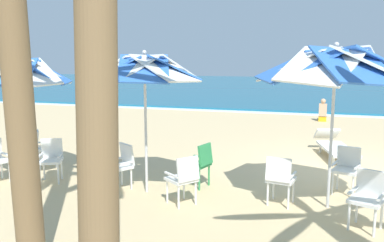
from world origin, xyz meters
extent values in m
plane|color=#D3B784|center=(0.00, 0.00, 0.00)|extent=(80.00, 80.00, 0.00)
cube|color=#19607F|center=(0.00, 27.25, 0.05)|extent=(80.00, 36.00, 0.10)
cube|color=white|center=(0.00, 8.95, 0.01)|extent=(80.00, 0.70, 0.01)
cylinder|color=silver|center=(-0.39, -2.72, 1.11)|extent=(0.05, 0.05, 2.21)
cube|color=blue|center=(0.17, -2.49, 2.39)|extent=(1.44, 1.33, 0.60)
cube|color=white|center=(-0.16, -2.16, 2.39)|extent=(1.34, 1.39, 0.60)
cube|color=blue|center=(-0.63, -2.16, 2.39)|extent=(1.33, 1.44, 0.60)
cube|color=white|center=(-0.96, -2.49, 2.39)|extent=(1.39, 1.34, 0.60)
cube|color=blue|center=(-0.96, -2.96, 2.39)|extent=(1.44, 1.33, 0.60)
cube|color=white|center=(-0.63, -3.29, 2.39)|extent=(1.34, 1.39, 0.60)
cube|color=blue|center=(-0.16, -3.29, 2.39)|extent=(1.33, 1.44, 0.60)
cube|color=white|center=(0.17, -2.96, 2.39)|extent=(1.39, 1.34, 0.60)
sphere|color=silver|center=(-0.39, -2.72, 2.70)|extent=(0.08, 0.08, 0.08)
cube|color=white|center=(-1.17, -2.80, 0.44)|extent=(0.51, 0.51, 0.05)
cube|color=white|center=(-1.20, -3.00, 0.67)|extent=(0.43, 0.17, 0.40)
cube|color=white|center=(-1.36, -2.76, 0.55)|extent=(0.11, 0.40, 0.03)
cube|color=white|center=(-0.97, -2.83, 0.55)|extent=(0.11, 0.40, 0.03)
cylinder|color=white|center=(-1.31, -2.60, 0.21)|extent=(0.04, 0.04, 0.41)
cylinder|color=white|center=(-0.96, -2.66, 0.21)|extent=(0.04, 0.04, 0.41)
cylinder|color=white|center=(-1.37, -2.94, 0.21)|extent=(0.04, 0.04, 0.41)
cylinder|color=white|center=(-1.02, -3.00, 0.21)|extent=(0.04, 0.04, 0.41)
cube|color=white|center=(-0.08, -1.90, 0.44)|extent=(0.55, 0.55, 0.05)
cube|color=white|center=(-0.02, -1.71, 0.67)|extent=(0.43, 0.21, 0.40)
cube|color=white|center=(0.11, -1.96, 0.55)|extent=(0.16, 0.39, 0.03)
cube|color=white|center=(-0.27, -1.85, 0.55)|extent=(0.16, 0.39, 0.03)
cylinder|color=white|center=(0.04, -2.12, 0.21)|extent=(0.04, 0.04, 0.41)
cylinder|color=white|center=(-0.30, -2.02, 0.21)|extent=(0.04, 0.04, 0.41)
cylinder|color=white|center=(0.14, -1.79, 0.21)|extent=(0.04, 0.04, 0.41)
cylinder|color=white|center=(-0.19, -1.68, 0.21)|extent=(0.04, 0.04, 0.41)
cube|color=white|center=(0.10, -3.47, 0.44)|extent=(0.58, 0.58, 0.05)
cube|color=white|center=(0.18, -3.29, 0.67)|extent=(0.42, 0.25, 0.40)
cube|color=white|center=(0.28, -3.55, 0.55)|extent=(0.19, 0.38, 0.03)
cube|color=white|center=(-0.08, -3.40, 0.55)|extent=(0.19, 0.38, 0.03)
cylinder|color=white|center=(0.20, -3.70, 0.21)|extent=(0.04, 0.04, 0.41)
cylinder|color=white|center=(-0.13, -3.57, 0.21)|extent=(0.04, 0.04, 0.41)
cylinder|color=white|center=(0.33, -3.38, 0.21)|extent=(0.04, 0.04, 0.41)
cylinder|color=white|center=(0.01, -3.24, 0.21)|extent=(0.04, 0.04, 0.41)
cylinder|color=silver|center=(-3.61, -2.92, 1.09)|extent=(0.05, 0.05, 2.18)
cube|color=blue|center=(-3.14, -2.72, 2.32)|extent=(1.21, 1.13, 0.48)
cube|color=white|center=(-3.42, -2.44, 2.32)|extent=(1.13, 1.19, 0.48)
cube|color=blue|center=(-3.81, -2.44, 2.32)|extent=(1.13, 1.21, 0.48)
cube|color=white|center=(-4.09, -2.72, 2.32)|extent=(1.19, 1.13, 0.48)
cube|color=blue|center=(-4.09, -3.12, 2.32)|extent=(1.21, 1.13, 0.48)
cube|color=white|center=(-3.81, -3.40, 2.32)|extent=(1.13, 1.19, 0.48)
cube|color=blue|center=(-3.42, -3.40, 2.32)|extent=(1.13, 1.21, 0.48)
cube|color=white|center=(-3.14, -3.12, 2.32)|extent=(1.19, 1.13, 0.48)
sphere|color=silver|center=(-3.61, -2.92, 2.59)|extent=(0.08, 0.08, 0.08)
cube|color=white|center=(-2.80, -3.30, 0.44)|extent=(0.62, 0.62, 0.05)
cube|color=white|center=(-2.64, -3.41, 0.67)|extent=(0.33, 0.39, 0.40)
cube|color=white|center=(-2.92, -3.46, 0.55)|extent=(0.34, 0.27, 0.03)
cube|color=white|center=(-2.68, -3.13, 0.55)|extent=(0.34, 0.27, 0.03)
cylinder|color=white|center=(-3.05, -3.33, 0.21)|extent=(0.04, 0.04, 0.41)
cylinder|color=white|center=(-2.84, -3.05, 0.21)|extent=(0.04, 0.04, 0.41)
cylinder|color=white|center=(-2.76, -3.54, 0.21)|extent=(0.04, 0.04, 0.41)
cylinder|color=white|center=(-2.55, -3.26, 0.21)|extent=(0.04, 0.04, 0.41)
cube|color=white|center=(-4.20, -2.93, 0.44)|extent=(0.61, 0.61, 0.05)
cube|color=white|center=(-4.09, -2.76, 0.67)|extent=(0.40, 0.30, 0.40)
cube|color=white|center=(-4.03, -3.03, 0.55)|extent=(0.24, 0.36, 0.03)
cube|color=white|center=(-4.37, -2.82, 0.55)|extent=(0.24, 0.36, 0.03)
cylinder|color=white|center=(-4.14, -3.17, 0.21)|extent=(0.04, 0.04, 0.41)
cylinder|color=white|center=(-4.44, -2.98, 0.21)|extent=(0.04, 0.04, 0.41)
cylinder|color=white|center=(-3.95, -2.87, 0.21)|extent=(0.04, 0.04, 0.41)
cylinder|color=white|center=(-4.25, -2.68, 0.21)|extent=(0.04, 0.04, 0.41)
cube|color=#2D8C4C|center=(-2.82, -2.31, 0.44)|extent=(0.55, 0.55, 0.05)
cube|color=#2D8C4C|center=(-2.63, -2.37, 0.67)|extent=(0.21, 0.43, 0.40)
cube|color=#2D8C4C|center=(-2.88, -2.50, 0.55)|extent=(0.39, 0.15, 0.03)
cube|color=#2D8C4C|center=(-2.76, -2.12, 0.55)|extent=(0.39, 0.15, 0.03)
cylinder|color=#2D8C4C|center=(-3.04, -2.43, 0.21)|extent=(0.04, 0.04, 0.41)
cylinder|color=#2D8C4C|center=(-2.94, -2.09, 0.21)|extent=(0.04, 0.04, 0.41)
cylinder|color=#2D8C4C|center=(-2.70, -2.53, 0.21)|extent=(0.04, 0.04, 0.41)
cylinder|color=#2D8C4C|center=(-2.60, -2.19, 0.21)|extent=(0.04, 0.04, 0.41)
cylinder|color=silver|center=(-6.28, -2.96, 1.03)|extent=(0.05, 0.05, 2.05)
cube|color=blue|center=(-5.84, -2.77, 2.23)|extent=(1.07, 1.05, 0.54)
cube|color=white|center=(-6.10, -2.51, 2.23)|extent=(1.04, 1.10, 0.54)
cube|color=blue|center=(-6.47, -2.51, 2.23)|extent=(1.05, 1.07, 0.54)
cube|color=white|center=(-6.73, -2.77, 2.23)|extent=(1.10, 1.04, 0.54)
cube|color=blue|center=(-6.10, -3.40, 2.23)|extent=(1.05, 1.07, 0.54)
cube|color=white|center=(-5.84, -3.14, 2.23)|extent=(1.10, 1.04, 0.54)
sphere|color=silver|center=(-6.28, -2.96, 2.54)|extent=(0.08, 0.08, 0.08)
cube|color=white|center=(-6.53, -1.99, 0.44)|extent=(0.62, 0.62, 0.05)
cube|color=white|center=(-6.68, -2.12, 0.67)|extent=(0.35, 0.38, 0.40)
cube|color=white|center=(-6.66, -1.84, 0.55)|extent=(0.32, 0.29, 0.03)
cube|color=white|center=(-6.40, -2.14, 0.55)|extent=(0.32, 0.29, 0.03)
cylinder|color=white|center=(-6.51, -1.74, 0.21)|extent=(0.04, 0.04, 0.41)
cylinder|color=white|center=(-6.28, -2.01, 0.21)|extent=(0.04, 0.04, 0.41)
cylinder|color=white|center=(-6.78, -1.97, 0.21)|extent=(0.04, 0.04, 0.41)
cylinder|color=white|center=(-6.55, -2.24, 0.21)|extent=(0.04, 0.04, 0.41)
cube|color=white|center=(-5.71, -2.94, 0.44)|extent=(0.58, 0.58, 0.05)
cube|color=white|center=(-5.80, -2.76, 0.67)|extent=(0.42, 0.26, 0.40)
cube|color=white|center=(-5.53, -2.86, 0.55)|extent=(0.20, 0.38, 0.03)
cube|color=white|center=(-5.90, -3.02, 0.55)|extent=(0.20, 0.38, 0.03)
cylinder|color=white|center=(-5.48, -3.03, 0.21)|extent=(0.04, 0.04, 0.41)
cylinder|color=white|center=(-5.80, -3.17, 0.21)|extent=(0.04, 0.04, 0.41)
cylinder|color=white|center=(-5.63, -2.71, 0.21)|extent=(0.04, 0.04, 0.41)
cylinder|color=white|center=(-5.95, -2.85, 0.21)|extent=(0.04, 0.04, 0.41)
cube|color=white|center=(-6.67, -3.09, 0.55)|extent=(0.38, 0.19, 0.03)
cylinder|color=white|center=(-6.52, -3.18, 0.21)|extent=(0.04, 0.04, 0.41)
cylinder|color=white|center=(-6.85, -3.05, 0.21)|extent=(0.04, 0.04, 0.41)
cube|color=white|center=(-0.08, 0.82, 0.25)|extent=(1.00, 1.80, 0.06)
cube|color=white|center=(-0.31, 1.85, 0.44)|extent=(0.70, 0.60, 0.36)
cube|color=white|center=(0.31, 0.25, 0.11)|extent=(0.06, 0.06, 0.22)
cube|color=white|center=(-0.19, 0.14, 0.11)|extent=(0.06, 0.06, 0.22)
cube|color=white|center=(0.03, 1.50, 0.11)|extent=(0.06, 0.06, 0.22)
cube|color=white|center=(-0.47, 1.38, 0.11)|extent=(0.06, 0.06, 0.22)
cylinder|color=brown|center=(-3.85, -5.84, 2.93)|extent=(0.33, 0.45, 5.86)
cube|color=yellow|center=(-0.34, 7.03, 0.10)|extent=(0.30, 0.24, 0.20)
cube|color=tan|center=(-0.34, 7.01, 0.46)|extent=(0.30, 0.25, 0.54)
sphere|color=tan|center=(-0.34, 7.00, 0.82)|extent=(0.20, 0.20, 0.20)
cube|color=tan|center=(-0.34, 7.43, 0.07)|extent=(0.26, 0.76, 0.14)
camera|label=1|loc=(-0.69, -9.41, 2.47)|focal=36.69mm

